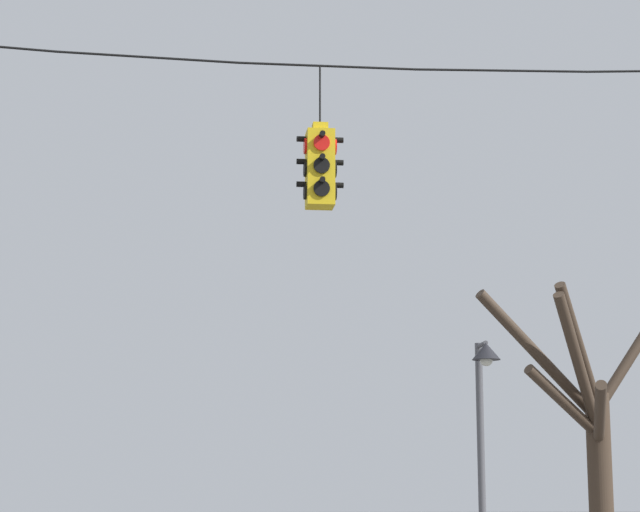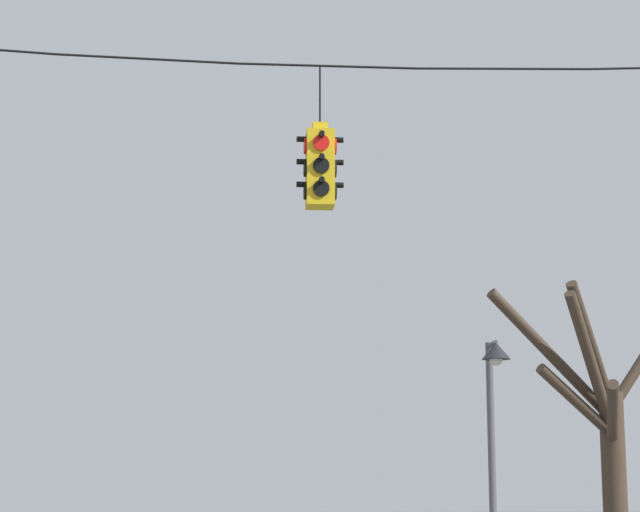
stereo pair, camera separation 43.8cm
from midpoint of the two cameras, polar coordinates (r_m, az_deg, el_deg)
The scene contains 4 objects.
span_wire at distance 15.82m, azimuth -0.46°, elevation 9.06°, with size 15.67×0.03×0.36m.
traffic_light_over_intersection at distance 15.39m, azimuth -0.82°, elevation 4.07°, with size 0.58×0.58×1.81m.
street_lamp at distance 20.34m, azimuth 6.89°, elevation -6.77°, with size 0.46×0.80×4.06m.
bare_tree at distance 22.36m, azimuth 11.71°, elevation -7.97°, with size 3.79×2.06×5.14m.
Camera 1 is at (-1.74, -15.13, 1.62)m, focal length 70.00 mm.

